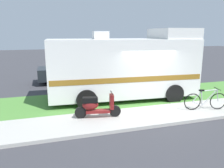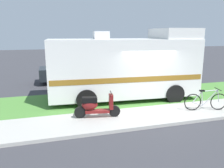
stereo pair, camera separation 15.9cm
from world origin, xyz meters
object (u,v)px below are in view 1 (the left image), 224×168
motorhome_rv (124,66)px  bicycle (205,101)px  pickup_truck_near (86,68)px  scooter (96,106)px

motorhome_rv → bicycle: motorhome_rv is taller
pickup_truck_near → scooter: bearing=-98.2°
bicycle → pickup_truck_near: pickup_truck_near is taller
motorhome_rv → pickup_truck_near: size_ratio=1.39×
motorhome_rv → scooter: 3.36m
scooter → pickup_truck_near: pickup_truck_near is taller
bicycle → motorhome_rv: bearing=130.6°
motorhome_rv → scooter: bearing=-129.8°
motorhome_rv → bicycle: (2.50, -2.92, -1.14)m
motorhome_rv → scooter: motorhome_rv is taller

